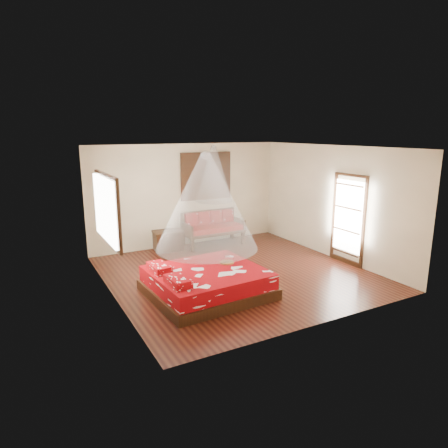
{
  "coord_description": "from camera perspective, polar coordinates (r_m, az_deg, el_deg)",
  "views": [
    {
      "loc": [
        -4.31,
        -7.34,
        3.15
      ],
      "look_at": [
        -0.27,
        0.11,
        1.15
      ],
      "focal_mm": 32.0,
      "sensor_mm": 36.0,
      "label": 1
    }
  ],
  "objects": [
    {
      "name": "wine_tray",
      "position": [
        8.17,
        0.4,
        -5.19
      ],
      "size": [
        0.29,
        0.29,
        0.23
      ],
      "rotation": [
        0.0,
        0.0,
        0.34
      ],
      "color": "brown",
      "rests_on": "bed"
    },
    {
      "name": "shutter_panel",
      "position": [
        11.25,
        -2.56,
        6.87
      ],
      "size": [
        1.52,
        0.06,
        1.32
      ],
      "color": "black",
      "rests_on": "wall_back"
    },
    {
      "name": "bed",
      "position": [
        7.88,
        -2.56,
        -8.31
      ],
      "size": [
        2.28,
        2.09,
        0.65
      ],
      "rotation": [
        0.0,
        0.0,
        0.06
      ],
      "color": "black",
      "rests_on": "floor"
    },
    {
      "name": "mosquito_net_main",
      "position": [
        7.45,
        -2.55,
        3.22
      ],
      "size": [
        1.95,
        1.95,
        1.8
      ],
      "primitive_type": "cone",
      "color": "white",
      "rests_on": "ceiling"
    },
    {
      "name": "storage_chest",
      "position": [
        10.82,
        -8.0,
        -2.33
      ],
      "size": [
        0.81,
        0.63,
        0.53
      ],
      "rotation": [
        0.0,
        0.0,
        -0.1
      ],
      "color": "black",
      "rests_on": "floor"
    },
    {
      "name": "glazed_door",
      "position": [
        9.96,
        17.31,
        0.59
      ],
      "size": [
        0.08,
        1.02,
        2.16
      ],
      "color": "black",
      "rests_on": "floor"
    },
    {
      "name": "mosquito_net_daybed",
      "position": [
        10.83,
        -1.47,
        7.16
      ],
      "size": [
        1.0,
        1.0,
        1.5
      ],
      "primitive_type": "cone",
      "color": "white",
      "rests_on": "ceiling"
    },
    {
      "name": "window_left",
      "position": [
        7.85,
        -16.21,
        2.09
      ],
      "size": [
        0.1,
        1.74,
        1.34
      ],
      "color": "black",
      "rests_on": "wall_left"
    },
    {
      "name": "room",
      "position": [
        8.69,
        1.9,
        1.64
      ],
      "size": [
        5.54,
        5.54,
        2.84
      ],
      "color": "black",
      "rests_on": "ground"
    },
    {
      "name": "daybed",
      "position": [
        11.19,
        -1.72,
        -0.34
      ],
      "size": [
        1.68,
        0.75,
        0.94
      ],
      "color": "black",
      "rests_on": "floor"
    }
  ]
}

